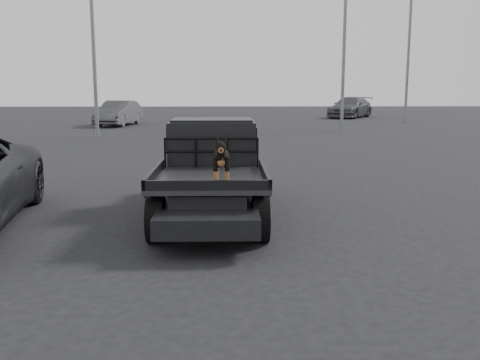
{
  "coord_description": "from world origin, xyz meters",
  "views": [
    {
      "loc": [
        1.1,
        -7.52,
        2.44
      ],
      "look_at": [
        1.27,
        -0.14,
        1.15
      ],
      "focal_mm": 40.0,
      "sensor_mm": 36.0,
      "label": 1
    }
  ],
  "objects_px": {
    "distant_car_a": "(119,113)",
    "floodlight_mid": "(345,5)",
    "flatbed_ute": "(211,193)",
    "distant_car_b": "(350,107)",
    "dog": "(221,161)"
  },
  "relations": [
    {
      "from": "dog",
      "to": "floodlight_mid",
      "type": "distance_m",
      "value": 22.9
    },
    {
      "from": "flatbed_ute",
      "to": "distant_car_b",
      "type": "height_order",
      "value": "distant_car_b"
    },
    {
      "from": "distant_car_a",
      "to": "floodlight_mid",
      "type": "distance_m",
      "value": 15.28
    },
    {
      "from": "distant_car_b",
      "to": "dog",
      "type": "bearing_deg",
      "value": -74.53
    },
    {
      "from": "flatbed_ute",
      "to": "floodlight_mid",
      "type": "relative_size",
      "value": 0.44
    },
    {
      "from": "flatbed_ute",
      "to": "floodlight_mid",
      "type": "xyz_separation_m",
      "value": [
        6.66,
        19.71,
        6.31
      ]
    },
    {
      "from": "flatbed_ute",
      "to": "distant_car_a",
      "type": "distance_m",
      "value": 25.25
    },
    {
      "from": "flatbed_ute",
      "to": "distant_car_b",
      "type": "xyz_separation_m",
      "value": [
        10.14,
        32.88,
        0.36
      ]
    },
    {
      "from": "dog",
      "to": "distant_car_a",
      "type": "xyz_separation_m",
      "value": [
        -6.81,
        25.94,
        -0.51
      ]
    },
    {
      "from": "dog",
      "to": "distant_car_a",
      "type": "bearing_deg",
      "value": 104.71
    },
    {
      "from": "dog",
      "to": "floodlight_mid",
      "type": "relative_size",
      "value": 0.06
    },
    {
      "from": "flatbed_ute",
      "to": "dog",
      "type": "distance_m",
      "value": 1.79
    },
    {
      "from": "distant_car_b",
      "to": "floodlight_mid",
      "type": "relative_size",
      "value": 0.45
    },
    {
      "from": "flatbed_ute",
      "to": "floodlight_mid",
      "type": "bearing_deg",
      "value": 71.33
    },
    {
      "from": "dog",
      "to": "flatbed_ute",
      "type": "bearing_deg",
      "value": 97.6
    }
  ]
}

